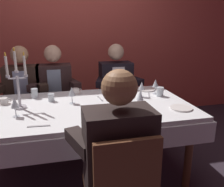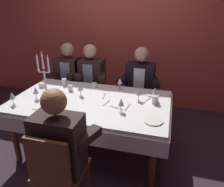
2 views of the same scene
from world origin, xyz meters
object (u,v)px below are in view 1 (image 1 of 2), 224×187
Objects in this scene: candelabra at (18,85)px; wine_glass_0 at (140,96)px; wine_glass_6 at (142,86)px; seated_diner_2 at (119,151)px; water_tumbler_0 at (51,97)px; coffee_cup_1 at (76,91)px; seated_diner_0 at (23,87)px; seated_diner_3 at (116,82)px; wine_glass_4 at (72,92)px; seated_diner_1 at (55,85)px; wine_glass_3 at (155,84)px; wine_glass_2 at (15,103)px; water_tumbler_2 at (35,93)px; dinner_plate_1 at (146,89)px; water_tumbler_1 at (160,92)px; wine_glass_5 at (107,81)px; dining_table at (90,117)px; coffee_cup_0 at (4,101)px.

wine_glass_0 is at bearing -13.26° from candelabra.
seated_diner_2 is (-0.52, -1.03, -0.12)m from wine_glass_6.
seated_diner_2 is (-0.38, -0.70, -0.12)m from wine_glass_0.
water_tumbler_0 is (-0.79, 0.40, -0.08)m from wine_glass_0.
coffee_cup_1 is (-0.67, 0.28, -0.09)m from wine_glass_6.
seated_diner_0 is 1.19m from seated_diner_3.
seated_diner_3 is (0.43, 1.77, 0.00)m from seated_diner_2.
seated_diner_1 is (-0.16, 0.80, -0.12)m from wine_glass_4.
wine_glass_3 is 0.13× the size of seated_diner_3.
wine_glass_2 is 0.53m from water_tumbler_2.
seated_diner_0 reaches higher than wine_glass_6.
water_tumbler_1 reaches higher than dinner_plate_1.
seated_diner_2 is at bearing -117.74° from dinner_plate_1.
dinner_plate_1 is 1.51m from seated_diner_0.
wine_glass_4 is 0.73m from wine_glass_6.
wine_glass_5 is at bearing 4.32° from coffee_cup_1.
water_tumbler_1 is (1.41, 0.27, -0.07)m from wine_glass_2.
wine_glass_3 is 1.12m from water_tumbler_0.
dining_table is 1.56× the size of seated_diner_0.
wine_glass_3 is (1.40, 0.36, 0.00)m from wine_glass_2.
water_tumbler_0 is at bearing 110.43° from seated_diner_2.
water_tumbler_1 is 1.67m from seated_diner_0.
candelabra is 3.36× the size of wine_glass_0.
seated_diner_2 is (0.69, -0.73, -0.12)m from wine_glass_2.
seated_diner_0 is 1.00× the size of seated_diner_1.
candelabra reaches higher than water_tumbler_1.
candelabra is 5.56× the size of water_tumbler_2.
dinner_plate_1 is (1.35, 0.32, -0.21)m from candelabra.
dinner_plate_1 is 1.28× the size of wine_glass_0.
wine_glass_0 is 1.00× the size of wine_glass_6.
wine_glass_3 is 1.28m from seated_diner_1.
dinner_plate_1 is 0.93m from wine_glass_4.
wine_glass_3 and wine_glass_6 have the same top height.
wine_glass_0 is at bearing -18.40° from coffee_cup_0.
water_tumbler_0 is at bearing -1.69° from coffee_cup_0.
water_tumbler_2 reaches higher than coffee_cup_1.
water_tumbler_0 is at bearing 153.33° from wine_glass_0.
wine_glass_5 is at bearing 11.82° from coffee_cup_0.
dinner_plate_1 is 1.59× the size of coffee_cup_1.
candelabra reaches higher than seated_diner_2.
seated_diner_0 reaches higher than water_tumbler_2.
seated_diner_1 is at bearing 140.15° from wine_glass_6.
water_tumbler_0 is 0.68m from seated_diner_1.
seated_diner_2 reaches higher than wine_glass_4.
dining_table is 0.53m from wine_glass_0.
wine_glass_4 is at bearing -78.57° from seated_diner_1.
coffee_cup_1 is 0.11× the size of seated_diner_2.
water_tumbler_1 is 0.74× the size of coffee_cup_1.
wine_glass_5 is (-0.49, 0.23, -0.00)m from wine_glass_3.
seated_diner_0 and seated_diner_1 have the same top height.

